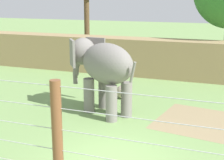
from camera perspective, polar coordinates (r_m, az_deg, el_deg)
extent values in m
plane|color=#759956|center=(11.20, 0.14, -13.24)|extent=(120.00, 120.00, 0.00)
cube|color=#937F5B|center=(14.58, 16.81, -7.18)|extent=(4.99, 4.27, 0.01)
cube|color=#997F56|center=(21.90, 11.20, 3.52)|extent=(36.00, 1.80, 2.45)
cylinder|color=gray|center=(15.21, -3.96, -2.61)|extent=(0.49, 0.49, 1.56)
cylinder|color=gray|center=(15.71, -1.43, -2.03)|extent=(0.49, 0.49, 1.56)
cylinder|color=gray|center=(14.01, -0.09, -4.05)|extent=(0.49, 0.49, 1.56)
cylinder|color=gray|center=(14.55, 2.50, -3.36)|extent=(0.49, 0.49, 1.56)
ellipsoid|color=gray|center=(14.48, -0.82, 2.85)|extent=(3.29, 2.78, 1.78)
ellipsoid|color=gray|center=(15.85, -5.01, 4.93)|extent=(1.56, 1.61, 1.29)
cube|color=gray|center=(15.39, -6.81, 4.60)|extent=(0.68, 0.88, 1.23)
cube|color=gray|center=(16.15, -2.83, 5.13)|extent=(1.01, 0.19, 1.23)
cylinder|color=gray|center=(16.32, -5.95, 3.53)|extent=(0.65, 0.58, 0.70)
cylinder|color=gray|center=(16.52, -6.17, 1.92)|extent=(0.49, 0.45, 0.65)
cylinder|color=gray|center=(16.70, -6.30, 0.42)|extent=(0.31, 0.31, 0.61)
cylinder|color=gray|center=(13.32, 3.59, 1.34)|extent=(0.35, 0.26, 0.89)
sphere|color=tan|center=(17.26, 1.90, -2.01)|extent=(0.72, 0.72, 0.72)
cylinder|color=brown|center=(8.09, -9.26, -11.55)|extent=(0.25, 0.25, 3.33)
cylinder|color=#B7B7BC|center=(7.99, -7.70, -12.03)|extent=(9.70, 0.02, 0.02)
cylinder|color=#B7B7BC|center=(7.77, -7.82, -8.59)|extent=(9.70, 0.02, 0.02)
cylinder|color=#B7B7BC|center=(7.59, -7.95, -4.96)|extent=(9.70, 0.02, 0.02)
cylinder|color=#B7B7BC|center=(7.44, -8.09, -1.17)|extent=(9.70, 0.02, 0.02)
cylinder|color=brown|center=(28.57, -4.33, 9.64)|extent=(0.44, 0.44, 5.89)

